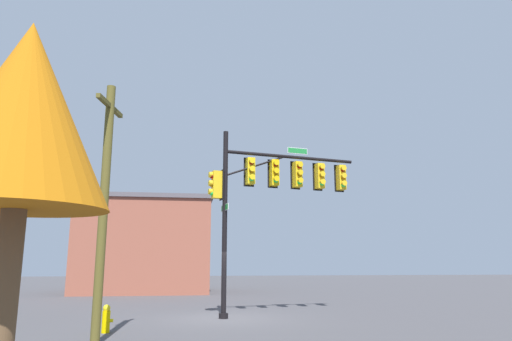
# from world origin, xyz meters

# --- Properties ---
(ground_plane) EXTENTS (120.00, 120.00, 0.00)m
(ground_plane) POSITION_xyz_m (0.00, 0.00, 0.00)
(ground_plane) COLOR #444346
(signal_pole_assembly) EXTENTS (6.47, 1.80, 7.38)m
(signal_pole_assembly) POSITION_xyz_m (2.07, 0.41, 5.32)
(signal_pole_assembly) COLOR black
(signal_pole_assembly) RESTS_ON ground_plane
(utility_pole) EXTENTS (0.47, 1.79, 7.07)m
(utility_pole) POSITION_xyz_m (-3.74, -5.23, 3.70)
(utility_pole) COLOR brown
(utility_pole) RESTS_ON ground_plane
(fire_hydrant) EXTENTS (0.33, 0.24, 0.83)m
(fire_hydrant) POSITION_xyz_m (-3.82, -3.14, 0.41)
(fire_hydrant) COLOR #E6C001
(fire_hydrant) RESTS_ON ground_plane
(tree_near) EXTENTS (2.83, 2.83, 6.04)m
(tree_near) POSITION_xyz_m (-4.12, -10.69, 4.42)
(tree_near) COLOR brown
(tree_near) RESTS_ON ground_plane
(brick_building) EXTENTS (9.39, 7.94, 6.70)m
(brick_building) POSITION_xyz_m (-4.43, 16.89, 3.36)
(brick_building) COLOR brown
(brick_building) RESTS_ON ground_plane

